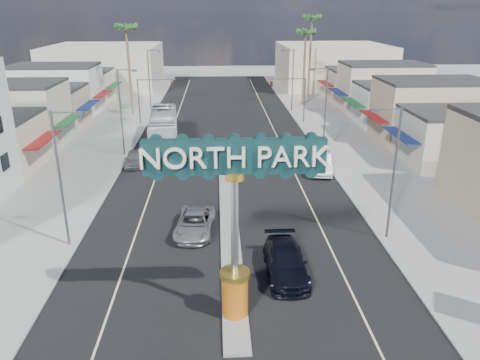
{
  "coord_description": "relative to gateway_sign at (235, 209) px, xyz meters",
  "views": [
    {
      "loc": [
        -0.74,
        -17.87,
        14.74
      ],
      "look_at": [
        0.64,
        9.73,
        4.51
      ],
      "focal_mm": 35.0,
      "sensor_mm": 36.0,
      "label": 1
    }
  ],
  "objects": [
    {
      "name": "streetlight_l_mid",
      "position": [
        -10.43,
        28.02,
        -0.86
      ],
      "size": [
        2.03,
        0.22,
        9.0
      ],
      "color": "#47474C",
      "rests_on": "ground"
    },
    {
      "name": "streetlight_r_mid",
      "position": [
        10.43,
        28.02,
        -0.86
      ],
      "size": [
        2.03,
        0.22,
        9.0
      ],
      "color": "#47474C",
      "rests_on": "ground"
    },
    {
      "name": "storefront_row_right",
      "position": [
        24.0,
        41.02,
        -2.93
      ],
      "size": [
        12.0,
        42.0,
        6.0
      ],
      "primitive_type": "cube",
      "color": "#B7B29E",
      "rests_on": "ground"
    },
    {
      "name": "streetlight_r_near",
      "position": [
        10.43,
        8.02,
        -0.86
      ],
      "size": [
        2.03,
        0.22,
        9.0
      ],
      "color": "#47474C",
      "rests_on": "ground"
    },
    {
      "name": "city_bus",
      "position": [
        -6.92,
        33.05,
        -4.13
      ],
      "size": [
        4.13,
        13.13,
        3.6
      ],
      "primitive_type": "imported",
      "rotation": [
        0.0,
        0.0,
        0.09
      ],
      "color": "white",
      "rests_on": "ground"
    },
    {
      "name": "backdrop_far_left",
      "position": [
        -22.0,
        73.02,
        -1.93
      ],
      "size": [
        20.0,
        20.0,
        8.0
      ],
      "primitive_type": "cube",
      "color": "#B7B29E",
      "rests_on": "ground"
    },
    {
      "name": "car_parked_right",
      "position": [
        9.0,
        21.82,
        -5.04
      ],
      "size": [
        2.59,
        5.6,
        1.78
      ],
      "primitive_type": "imported",
      "rotation": [
        0.0,
        0.0,
        -0.14
      ],
      "color": "silver",
      "rests_on": "ground"
    },
    {
      "name": "palm_right_mid",
      "position": [
        13.0,
        54.02,
        4.67
      ],
      "size": [
        2.6,
        2.6,
        12.1
      ],
      "color": "brown",
      "rests_on": "ground"
    },
    {
      "name": "storefront_row_left",
      "position": [
        -24.0,
        41.02,
        -2.93
      ],
      "size": [
        12.0,
        42.0,
        6.0
      ],
      "primitive_type": "cube",
      "color": "beige",
      "rests_on": "ground"
    },
    {
      "name": "traffic_signal_right",
      "position": [
        9.18,
        42.02,
        -1.65
      ],
      "size": [
        5.09,
        0.45,
        6.0
      ],
      "color": "#47474C",
      "rests_on": "ground"
    },
    {
      "name": "streetlight_l_near",
      "position": [
        -10.43,
        8.02,
        -0.86
      ],
      "size": [
        2.03,
        0.22,
        9.0
      ],
      "color": "#47474C",
      "rests_on": "ground"
    },
    {
      "name": "traffic_signal_left",
      "position": [
        -9.18,
        42.02,
        -1.65
      ],
      "size": [
        5.09,
        0.45,
        6.0
      ],
      "color": "#47474C",
      "rests_on": "ground"
    },
    {
      "name": "suv_right",
      "position": [
        3.1,
        3.83,
        -5.11
      ],
      "size": [
        2.31,
        5.64,
        1.64
      ],
      "primitive_type": "imported",
      "rotation": [
        0.0,
        0.0,
        0.0
      ],
      "color": "black",
      "rests_on": "ground"
    },
    {
      "name": "sidewalk_left",
      "position": [
        -14.0,
        28.02,
        -5.87
      ],
      "size": [
        8.0,
        120.0,
        0.12
      ],
      "primitive_type": "cube",
      "color": "gray",
      "rests_on": "ground"
    },
    {
      "name": "sidewalk_right",
      "position": [
        14.0,
        28.02,
        -5.87
      ],
      "size": [
        8.0,
        120.0,
        0.12
      ],
      "primitive_type": "cube",
      "color": "gray",
      "rests_on": "ground"
    },
    {
      "name": "median_island",
      "position": [
        0.0,
        12.02,
        -5.85
      ],
      "size": [
        1.3,
        30.0,
        0.16
      ],
      "primitive_type": "cube",
      "color": "gray",
      "rests_on": "ground"
    },
    {
      "name": "car_parked_left",
      "position": [
        -9.0,
        24.63,
        -5.21
      ],
      "size": [
        1.88,
        4.28,
        1.43
      ],
      "primitive_type": "imported",
      "rotation": [
        0.0,
        0.0,
        0.05
      ],
      "color": "slate",
      "rests_on": "ground"
    },
    {
      "name": "backdrop_far_right",
      "position": [
        22.0,
        73.02,
        -1.93
      ],
      "size": [
        20.0,
        20.0,
        8.0
      ],
      "primitive_type": "cube",
      "color": "beige",
      "rests_on": "ground"
    },
    {
      "name": "palm_left_far",
      "position": [
        -13.0,
        48.02,
        5.57
      ],
      "size": [
        2.6,
        2.6,
        13.1
      ],
      "color": "brown",
      "rests_on": "ground"
    },
    {
      "name": "road",
      "position": [
        0.0,
        28.02,
        -5.92
      ],
      "size": [
        20.0,
        120.0,
        0.01
      ],
      "primitive_type": "cube",
      "color": "black",
      "rests_on": "ground"
    },
    {
      "name": "streetlight_r_far",
      "position": [
        10.43,
        50.02,
        -0.86
      ],
      "size": [
        2.03,
        0.22,
        9.0
      ],
      "color": "#47474C",
      "rests_on": "ground"
    },
    {
      "name": "gateway_sign",
      "position": [
        0.0,
        0.0,
        0.0
      ],
      "size": [
        8.2,
        1.5,
        9.15
      ],
      "color": "#C1600E",
      "rests_on": "median_island"
    },
    {
      "name": "ground",
      "position": [
        0.0,
        28.02,
        -5.93
      ],
      "size": [
        160.0,
        160.0,
        0.0
      ],
      "primitive_type": "plane",
      "color": "gray",
      "rests_on": "ground"
    },
    {
      "name": "suv_left",
      "position": [
        -2.41,
        9.55,
        -5.19
      ],
      "size": [
        2.91,
        5.48,
        1.47
      ],
      "primitive_type": "imported",
      "rotation": [
        0.0,
        0.0,
        -0.09
      ],
      "color": "#AFAFB4",
      "rests_on": "ground"
    },
    {
      "name": "streetlight_l_far",
      "position": [
        -10.43,
        50.02,
        -0.86
      ],
      "size": [
        2.03,
        0.22,
        9.0
      ],
      "color": "#47474C",
      "rests_on": "ground"
    },
    {
      "name": "palm_right_far",
      "position": [
        15.0,
        60.02,
        6.46
      ],
      "size": [
        2.6,
        2.6,
        14.1
      ],
      "color": "brown",
      "rests_on": "ground"
    }
  ]
}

